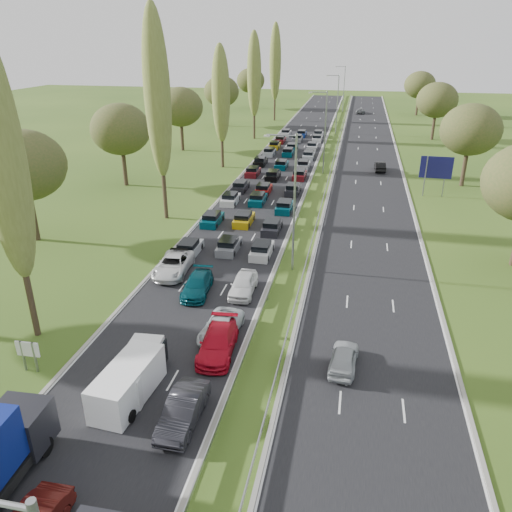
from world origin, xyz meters
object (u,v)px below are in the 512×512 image
Objects in this scene: near_car_3 at (173,265)px; direction_sign at (436,169)px; near_car_2 at (173,265)px; white_van_front at (139,368)px; white_van_rear at (130,380)px; info_sign at (28,352)px.

direction_sign is at bearing 44.95° from near_car_3.
direction_sign is at bearing 45.48° from near_car_2.
white_van_front is (3.25, -14.69, 0.19)m from near_car_2.
direction_sign is (21.73, 44.71, 2.45)m from white_van_rear.
direction_sign is at bearing 68.89° from white_van_rear.
white_van_front is 2.32× the size of info_sign.
near_car_3 is at bearing -131.37° from direction_sign.
info_sign is at bearing -107.29° from near_car_3.
white_van_front is 0.90× the size of white_van_rear.
direction_sign is at bearing 56.62° from info_sign.
info_sign reaches higher than near_car_2.
direction_sign is (25.01, 28.66, 2.75)m from near_car_2.
near_car_2 is 1.10× the size of direction_sign.
info_sign is at bearing 176.75° from white_van_rear.
white_van_rear is at bearing -8.06° from info_sign.
info_sign is 0.40× the size of direction_sign.
near_car_2 is at bearing -48.43° from near_car_3.
direction_sign is (21.76, 43.35, 2.56)m from white_van_front.
near_car_2 is at bearing 98.83° from white_van_front.
white_van_front is 0.94× the size of direction_sign.
info_sign is 52.39m from direction_sign.
white_van_rear reaches higher than near_car_2.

